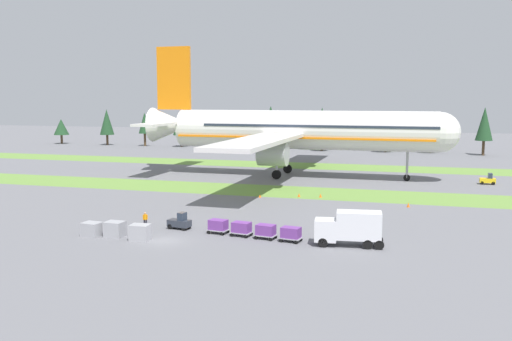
# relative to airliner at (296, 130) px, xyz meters

# --- Properties ---
(ground_plane) EXTENTS (400.00, 400.00, 0.00)m
(ground_plane) POSITION_rel_airliner_xyz_m (-2.81, -51.85, -8.93)
(ground_plane) COLOR slate
(grass_strip_near) EXTENTS (320.00, 11.45, 0.01)m
(grass_strip_near) POSITION_rel_airliner_xyz_m (-2.81, -17.46, -8.92)
(grass_strip_near) COLOR olive
(grass_strip_near) RESTS_ON ground
(grass_strip_far) EXTENTS (320.00, 11.45, 0.01)m
(grass_strip_far) POSITION_rel_airliner_xyz_m (-2.81, 17.44, -8.92)
(grass_strip_far) COLOR olive
(grass_strip_far) RESTS_ON ground
(airliner) EXTENTS (59.08, 72.97, 24.87)m
(airliner) POSITION_rel_airliner_xyz_m (0.00, 0.00, 0.00)
(airliner) COLOR silver
(airliner) RESTS_ON ground
(baggage_tug) EXTENTS (2.77, 1.69, 1.97)m
(baggage_tug) POSITION_rel_airliner_xyz_m (-3.56, -46.33, -8.11)
(baggage_tug) COLOR #2D333D
(baggage_tug) RESTS_ON ground
(cargo_dolly_lead) EXTENTS (2.41, 1.83, 1.55)m
(cargo_dolly_lead) POSITION_rel_airliner_xyz_m (1.41, -47.12, -8.01)
(cargo_dolly_lead) COLOR #A3A3A8
(cargo_dolly_lead) RESTS_ON ground
(cargo_dolly_second) EXTENTS (2.41, 1.83, 1.55)m
(cargo_dolly_second) POSITION_rel_airliner_xyz_m (4.27, -47.57, -8.01)
(cargo_dolly_second) COLOR #A3A3A8
(cargo_dolly_second) RESTS_ON ground
(cargo_dolly_third) EXTENTS (2.41, 1.83, 1.55)m
(cargo_dolly_third) POSITION_rel_airliner_xyz_m (7.13, -48.03, -8.01)
(cargo_dolly_third) COLOR #A3A3A8
(cargo_dolly_third) RESTS_ON ground
(cargo_dolly_fourth) EXTENTS (2.41, 1.83, 1.55)m
(cargo_dolly_fourth) POSITION_rel_airliner_xyz_m (10.00, -48.48, -8.01)
(cargo_dolly_fourth) COLOR #A3A3A8
(cargo_dolly_fourth) RESTS_ON ground
(catering_truck) EXTENTS (7.17, 3.09, 3.58)m
(catering_truck) POSITION_rel_airliner_xyz_m (16.12, -48.47, -6.97)
(catering_truck) COLOR silver
(catering_truck) RESTS_ON ground
(pushback_tractor) EXTENTS (2.61, 1.32, 1.97)m
(pushback_tractor) POSITION_rel_airliner_xyz_m (34.07, -0.30, -8.11)
(pushback_tractor) COLOR yellow
(pushback_tractor) RESTS_ON ground
(ground_crew_marshaller) EXTENTS (0.52, 0.36, 1.74)m
(ground_crew_marshaller) POSITION_rel_airliner_xyz_m (-7.93, -46.36, -7.98)
(ground_crew_marshaller) COLOR black
(ground_crew_marshaller) RESTS_ON ground
(uld_container_0) EXTENTS (2.19, 1.84, 1.53)m
(uld_container_0) POSITION_rel_airliner_xyz_m (-11.40, -52.17, -8.16)
(uld_container_0) COLOR #A3A3A8
(uld_container_0) RESTS_ON ground
(uld_container_1) EXTENTS (2.12, 1.75, 1.69)m
(uld_container_1) POSITION_rel_airliner_xyz_m (-5.51, -52.30, -8.08)
(uld_container_1) COLOR #A3A3A8
(uld_container_1) RESTS_ON ground
(uld_container_2) EXTENTS (2.08, 1.70, 1.67)m
(uld_container_2) POSITION_rel_airliner_xyz_m (-8.87, -51.68, -8.09)
(uld_container_2) COLOR #A3A3A8
(uld_container_2) RESTS_ON ground
(taxiway_marker_0) EXTENTS (0.44, 0.44, 0.66)m
(taxiway_marker_0) POSITION_rel_airliner_xyz_m (21.37, -25.45, -8.60)
(taxiway_marker_0) COLOR orange
(taxiway_marker_0) RESTS_ON ground
(taxiway_marker_1) EXTENTS (0.44, 0.44, 0.46)m
(taxiway_marker_1) POSITION_rel_airliner_xyz_m (-0.33, -23.85, -8.69)
(taxiway_marker_1) COLOR orange
(taxiway_marker_1) RESTS_ON ground
(taxiway_marker_2) EXTENTS (0.44, 0.44, 0.60)m
(taxiway_marker_2) POSITION_rel_airliner_xyz_m (5.22, -21.63, -8.63)
(taxiway_marker_2) COLOR orange
(taxiway_marker_2) RESTS_ON ground
(taxiway_marker_3) EXTENTS (0.44, 0.44, 0.60)m
(taxiway_marker_3) POSITION_rel_airliner_xyz_m (8.42, -21.19, -8.63)
(taxiway_marker_3) COLOR orange
(taxiway_marker_3) RESTS_ON ground
(distant_tree_line) EXTENTS (175.49, 9.99, 12.44)m
(distant_tree_line) POSITION_rel_airliner_xyz_m (1.68, 52.44, -1.70)
(distant_tree_line) COLOR #4C3823
(distant_tree_line) RESTS_ON ground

